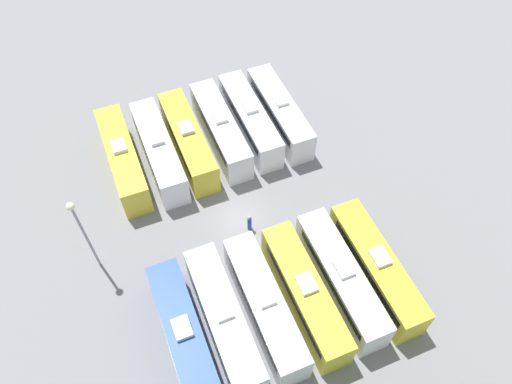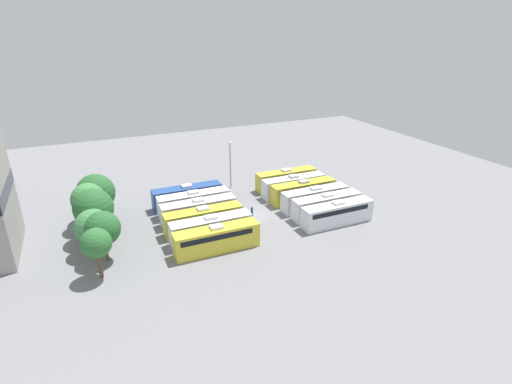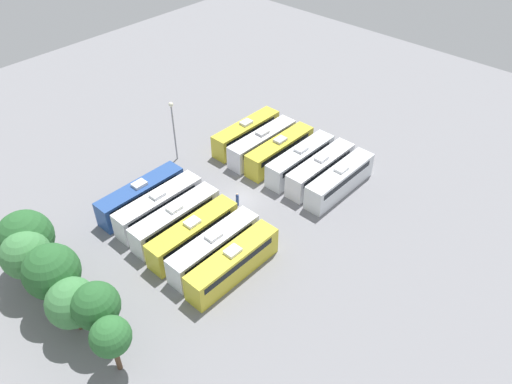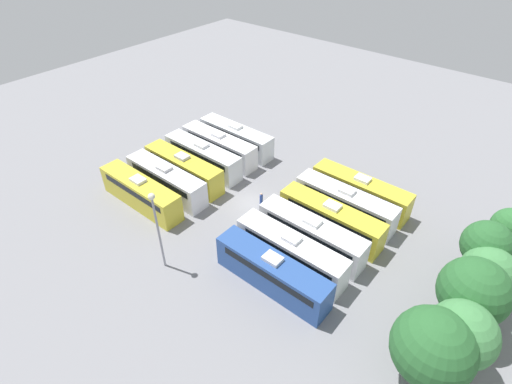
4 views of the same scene
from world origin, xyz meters
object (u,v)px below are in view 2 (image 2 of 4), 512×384
at_px(bus_2, 315,198).
at_px(tree_3, 93,208).
at_px(bus_10, 194,202).
at_px(tree_2, 93,227).
at_px(bus_1, 326,205).
at_px(bus_3, 303,191).
at_px(bus_4, 293,185).
at_px(tree_5, 96,193).
at_px(bus_7, 211,228).
at_px(tree_1, 103,228).
at_px(bus_5, 286,179).
at_px(bus_0, 337,213).
at_px(bus_9, 198,210).
at_px(bus_6, 217,238).
at_px(light_pole, 230,157).
at_px(bus_8, 203,219).
at_px(bus_11, 187,195).
at_px(tree_0, 96,243).
at_px(worker_person, 252,212).
at_px(tree_4, 88,200).

bearing_deg(bus_2, tree_3, 84.21).
xyz_separation_m(bus_10, tree_2, (-6.53, 14.70, 1.86)).
distance_m(bus_1, bus_3, 6.42).
height_order(bus_4, tree_5, tree_5).
height_order(bus_7, tree_1, tree_1).
height_order(bus_3, bus_5, same).
bearing_deg(bus_10, bus_0, -124.58).
xyz_separation_m(bus_5, bus_9, (-6.42, 18.12, 0.00)).
distance_m(bus_6, tree_3, 16.95).
distance_m(light_pole, tree_5, 23.12).
bearing_deg(bus_8, bus_7, -177.89).
xyz_separation_m(bus_5, bus_11, (-0.24, 18.16, 0.00)).
bearing_deg(bus_7, bus_5, -55.20).
bearing_deg(bus_1, bus_2, 2.94).
height_order(bus_8, tree_5, tree_5).
distance_m(bus_7, tree_1, 13.64).
xyz_separation_m(bus_0, light_pole, (20.01, 8.95, 3.94)).
bearing_deg(tree_0, worker_person, -71.23).
height_order(bus_8, tree_0, tree_0).
bearing_deg(bus_1, tree_5, 68.37).
distance_m(bus_2, bus_9, 18.43).
relative_size(bus_2, bus_3, 1.00).
relative_size(bus_1, bus_3, 1.00).
height_order(bus_6, tree_2, tree_2).
xyz_separation_m(bus_7, bus_8, (3.11, 0.11, 0.00)).
bearing_deg(tree_2, bus_7, -101.31).
bearing_deg(tree_5, bus_1, -111.63).
height_order(bus_0, bus_5, same).
xyz_separation_m(bus_2, bus_8, (-0.08, 18.42, 0.00)).
bearing_deg(tree_2, tree_5, -6.12).
xyz_separation_m(bus_6, bus_10, (12.38, -0.53, 0.00)).
xyz_separation_m(bus_6, light_pole, (19.99, -9.56, 3.94)).
height_order(bus_4, worker_person, bus_4).
relative_size(bus_3, bus_6, 1.00).
xyz_separation_m(bus_2, bus_10, (6.22, 18.01, 0.00)).
bearing_deg(bus_4, worker_person, 116.67).
bearing_deg(tree_1, bus_1, -90.56).
height_order(bus_5, tree_3, tree_3).
distance_m(light_pole, tree_4, 24.72).
xyz_separation_m(bus_2, bus_11, (9.25, 18.21, 0.00)).
distance_m(bus_0, tree_2, 33.25).
relative_size(bus_5, bus_7, 1.00).
bearing_deg(tree_0, tree_5, -3.68).
distance_m(bus_7, bus_10, 9.42).
bearing_deg(light_pole, tree_1, 126.20).
bearing_deg(tree_3, tree_2, 173.78).
bearing_deg(bus_10, bus_9, 176.91).
xyz_separation_m(bus_0, bus_9, (9.25, 18.15, 0.00)).
bearing_deg(tree_0, light_pole, -49.52).
distance_m(bus_6, worker_person, 11.02).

